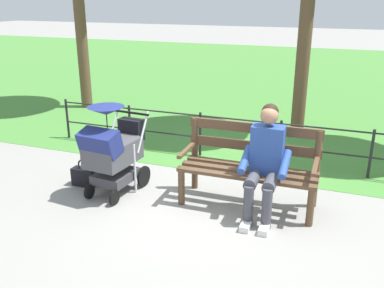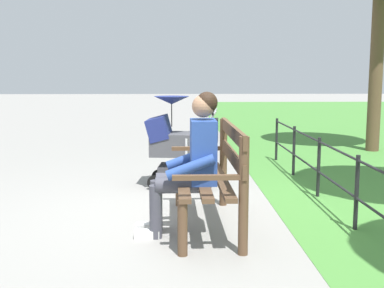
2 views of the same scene
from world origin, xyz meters
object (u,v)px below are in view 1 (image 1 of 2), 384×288
object	(u,v)px
person_on_bench	(265,159)
stroller	(113,149)
park_bench	(250,162)
handbag	(84,176)

from	to	relation	value
person_on_bench	stroller	size ratio (longest dim) A/B	1.11
person_on_bench	park_bench	bearing A→B (deg)	-45.84
park_bench	handbag	bearing A→B (deg)	7.70
park_bench	handbag	xyz separation A→B (m)	(2.15, 0.29, -0.40)
park_bench	stroller	xyz separation A→B (m)	(1.65, 0.34, 0.07)
person_on_bench	handbag	bearing A→B (deg)	1.64
handbag	person_on_bench	bearing A→B (deg)	-178.36
person_on_bench	handbag	distance (m)	2.43
person_on_bench	stroller	distance (m)	1.88
park_bench	person_on_bench	world-z (taller)	person_on_bench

